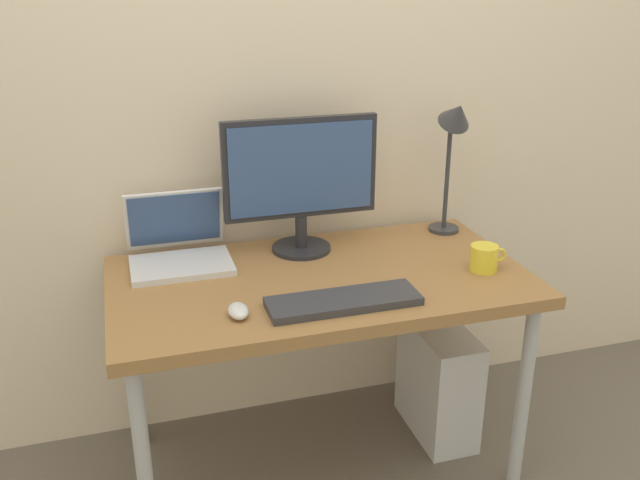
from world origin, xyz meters
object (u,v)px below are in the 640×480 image
object	(u,v)px
mouse	(238,311)
keyboard	(343,301)
desk_lamp	(454,136)
coffee_mug	(484,258)
laptop	(179,245)
computer_tower	(438,381)
desk	(320,294)
monitor	(301,177)

from	to	relation	value
mouse	keyboard	bearing A→B (deg)	-3.21
desk_lamp	coffee_mug	distance (m)	0.46
desk_lamp	mouse	bearing A→B (deg)	-153.74
laptop	keyboard	xyz separation A→B (m)	(0.41, -0.45, -0.05)
coffee_mug	computer_tower	bearing A→B (deg)	104.61
keyboard	desk_lamp	bearing A→B (deg)	38.57
coffee_mug	desk	bearing A→B (deg)	168.03
laptop	keyboard	size ratio (longest dim) A/B	0.73
desk_lamp	mouse	distance (m)	1.00
monitor	laptop	size ratio (longest dim) A/B	1.61
coffee_mug	computer_tower	world-z (taller)	coffee_mug
monitor	keyboard	size ratio (longest dim) A/B	1.17
keyboard	computer_tower	distance (m)	0.74
keyboard	computer_tower	xyz separation A→B (m)	(0.46, 0.27, -0.52)
laptop	desk_lamp	distance (m)	1.00
keyboard	mouse	distance (m)	0.30
laptop	coffee_mug	bearing A→B (deg)	-20.69
laptop	desk	bearing A→B (deg)	-30.34
desk_lamp	mouse	world-z (taller)	desk_lamp
desk_lamp	keyboard	size ratio (longest dim) A/B	1.14
monitor	keyboard	bearing A→B (deg)	-89.32
monitor	laptop	distance (m)	0.46
desk	laptop	world-z (taller)	laptop
desk_lamp	computer_tower	size ratio (longest dim) A/B	1.19
desk	monitor	xyz separation A→B (m)	(0.00, 0.22, 0.32)
desk	monitor	world-z (taller)	monitor
laptop	mouse	world-z (taller)	laptop
monitor	desk_lamp	distance (m)	0.56
monitor	desk_lamp	world-z (taller)	desk_lamp
laptop	computer_tower	distance (m)	1.06
keyboard	mouse	world-z (taller)	mouse
monitor	coffee_mug	distance (m)	0.64
keyboard	mouse	bearing A→B (deg)	176.79
desk	coffee_mug	bearing A→B (deg)	-11.97
desk	computer_tower	xyz separation A→B (m)	(0.47, 0.06, -0.44)
desk	desk_lamp	distance (m)	0.73
keyboard	computer_tower	bearing A→B (deg)	30.12
computer_tower	keyboard	bearing A→B (deg)	-149.88
mouse	coffee_mug	distance (m)	0.81
desk	keyboard	bearing A→B (deg)	-88.32
desk	coffee_mug	xyz separation A→B (m)	(0.51, -0.11, 0.11)
desk	computer_tower	bearing A→B (deg)	6.84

